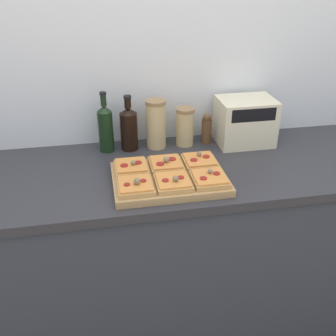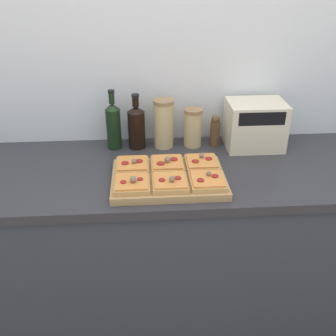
{
  "view_description": "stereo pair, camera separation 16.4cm",
  "coord_description": "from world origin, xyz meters",
  "px_view_note": "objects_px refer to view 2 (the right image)",
  "views": [
    {
      "loc": [
        -0.34,
        -1.19,
        1.77
      ],
      "look_at": [
        -0.07,
        0.22,
        0.99
      ],
      "focal_mm": 42.0,
      "sensor_mm": 36.0,
      "label": 1
    },
    {
      "loc": [
        -0.18,
        -1.21,
        1.77
      ],
      "look_at": [
        -0.07,
        0.22,
        0.99
      ],
      "focal_mm": 42.0,
      "sensor_mm": 36.0,
      "label": 2
    }
  ],
  "objects_px": {
    "wine_bottle": "(136,126)",
    "toaster_oven": "(255,125)",
    "pepper_mill": "(215,131)",
    "grain_jar_tall": "(164,124)",
    "grain_jar_short": "(193,127)",
    "olive_oil_bottle": "(113,125)",
    "cutting_board": "(169,179)"
  },
  "relations": [
    {
      "from": "cutting_board",
      "to": "grain_jar_short",
      "type": "distance_m",
      "value": 0.39
    },
    {
      "from": "wine_bottle",
      "to": "toaster_oven",
      "type": "relative_size",
      "value": 0.91
    },
    {
      "from": "olive_oil_bottle",
      "to": "pepper_mill",
      "type": "bearing_deg",
      "value": -0.0
    },
    {
      "from": "grain_jar_tall",
      "to": "pepper_mill",
      "type": "distance_m",
      "value": 0.26
    },
    {
      "from": "olive_oil_bottle",
      "to": "grain_jar_short",
      "type": "distance_m",
      "value": 0.38
    },
    {
      "from": "cutting_board",
      "to": "wine_bottle",
      "type": "bearing_deg",
      "value": 110.07
    },
    {
      "from": "wine_bottle",
      "to": "grain_jar_tall",
      "type": "bearing_deg",
      "value": 0.0
    },
    {
      "from": "cutting_board",
      "to": "olive_oil_bottle",
      "type": "xyz_separation_m",
      "value": [
        -0.24,
        0.35,
        0.1
      ]
    },
    {
      "from": "pepper_mill",
      "to": "toaster_oven",
      "type": "relative_size",
      "value": 0.53
    },
    {
      "from": "olive_oil_bottle",
      "to": "pepper_mill",
      "type": "height_order",
      "value": "olive_oil_bottle"
    },
    {
      "from": "grain_jar_tall",
      "to": "olive_oil_bottle",
      "type": "bearing_deg",
      "value": 180.0
    },
    {
      "from": "toaster_oven",
      "to": "wine_bottle",
      "type": "bearing_deg",
      "value": 176.89
    },
    {
      "from": "cutting_board",
      "to": "grain_jar_tall",
      "type": "relative_size",
      "value": 1.96
    },
    {
      "from": "olive_oil_bottle",
      "to": "wine_bottle",
      "type": "xyz_separation_m",
      "value": [
        0.11,
        -0.0,
        -0.01
      ]
    },
    {
      "from": "grain_jar_short",
      "to": "toaster_oven",
      "type": "distance_m",
      "value": 0.3
    },
    {
      "from": "pepper_mill",
      "to": "toaster_oven",
      "type": "xyz_separation_m",
      "value": [
        0.19,
        -0.03,
        0.04
      ]
    },
    {
      "from": "toaster_oven",
      "to": "pepper_mill",
      "type": "bearing_deg",
      "value": 170.55
    },
    {
      "from": "wine_bottle",
      "to": "grain_jar_short",
      "type": "distance_m",
      "value": 0.27
    },
    {
      "from": "pepper_mill",
      "to": "wine_bottle",
      "type": "bearing_deg",
      "value": 180.0
    },
    {
      "from": "cutting_board",
      "to": "grain_jar_tall",
      "type": "xyz_separation_m",
      "value": [
        0.0,
        0.35,
        0.1
      ]
    },
    {
      "from": "cutting_board",
      "to": "olive_oil_bottle",
      "type": "bearing_deg",
      "value": 123.98
    },
    {
      "from": "cutting_board",
      "to": "wine_bottle",
      "type": "xyz_separation_m",
      "value": [
        -0.13,
        0.35,
        0.09
      ]
    },
    {
      "from": "pepper_mill",
      "to": "grain_jar_short",
      "type": "bearing_deg",
      "value": 180.0
    },
    {
      "from": "wine_bottle",
      "to": "olive_oil_bottle",
      "type": "bearing_deg",
      "value": 180.0
    },
    {
      "from": "wine_bottle",
      "to": "toaster_oven",
      "type": "height_order",
      "value": "wine_bottle"
    },
    {
      "from": "cutting_board",
      "to": "grain_jar_short",
      "type": "xyz_separation_m",
      "value": [
        0.14,
        0.35,
        0.08
      ]
    },
    {
      "from": "cutting_board",
      "to": "grain_jar_tall",
      "type": "bearing_deg",
      "value": 89.78
    },
    {
      "from": "wine_bottle",
      "to": "pepper_mill",
      "type": "height_order",
      "value": "wine_bottle"
    },
    {
      "from": "grain_jar_tall",
      "to": "pepper_mill",
      "type": "relative_size",
      "value": 1.53
    },
    {
      "from": "wine_bottle",
      "to": "cutting_board",
      "type": "bearing_deg",
      "value": -69.93
    },
    {
      "from": "cutting_board",
      "to": "grain_jar_short",
      "type": "height_order",
      "value": "grain_jar_short"
    },
    {
      "from": "grain_jar_tall",
      "to": "grain_jar_short",
      "type": "distance_m",
      "value": 0.15
    }
  ]
}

